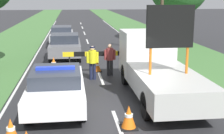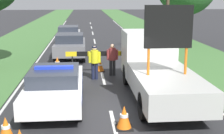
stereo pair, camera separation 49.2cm
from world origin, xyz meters
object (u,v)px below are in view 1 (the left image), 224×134
Objects in this scene: traffic_cone_behind_barrier at (11,130)px; queued_car_suv_grey at (65,46)px; work_truck at (156,66)px; traffic_cone_centre_front at (97,66)px; pedestrian_civilian at (110,57)px; police_car at (56,86)px; traffic_cone_lane_edge at (129,117)px; road_barrier at (96,55)px; traffic_cone_near_truck at (54,64)px; queued_car_sedan_silver at (62,35)px; utility_pole at (162,2)px; police_officer at (93,60)px.

queued_car_suv_grey is (1.25, 11.22, 0.48)m from traffic_cone_behind_barrier.
traffic_cone_centre_front is at bearing -68.20° from work_truck.
pedestrian_civilian reaches higher than queued_car_suv_grey.
traffic_cone_lane_edge is at bearing -49.73° from police_car.
road_barrier is 5.34× the size of traffic_cone_centre_front.
pedestrian_civilian is 2.16× the size of traffic_cone_near_truck.
pedestrian_civilian is at bearing 104.26° from queued_car_sedan_silver.
police_car is 7.08× the size of traffic_cone_behind_barrier.
work_truck is 8.50m from utility_pole.
traffic_cone_behind_barrier is at bearing -108.35° from pedestrian_civilian.
police_car is 11.09m from utility_pole.
police_officer is 7.52m from utility_pole.
queued_car_suv_grey is 5.65m from queued_car_sedan_silver.
traffic_cone_centre_front is 0.92× the size of traffic_cone_behind_barrier.
work_truck is 8.99× the size of traffic_cone_lane_edge.
police_car is at bearing -85.90° from traffic_cone_near_truck.
utility_pole reaches higher than queued_car_suv_grey.
police_car is at bearing 67.14° from traffic_cone_behind_barrier.
road_barrier is at bearing -63.96° from work_truck.
traffic_cone_centre_front is at bearing -129.73° from police_officer.
traffic_cone_near_truck is 8.13m from traffic_cone_behind_barrier.
work_truck is at bearing -57.21° from pedestrian_civilian.
queued_car_sedan_silver reaches higher than traffic_cone_lane_edge.
road_barrier is 9.92m from queued_car_sedan_silver.
police_officer is at bearing -102.48° from traffic_cone_centre_front.
queued_car_sedan_silver is at bearing -108.34° from police_officer.
work_truck is 1.38× the size of queued_car_sedan_silver.
work_truck is 4.59m from traffic_cone_centre_front.
traffic_cone_near_truck is 8.77m from queued_car_sedan_silver.
police_car is 14.26m from queued_car_sedan_silver.
traffic_cone_centre_front is 0.13× the size of queued_car_sedan_silver.
police_car reaches higher than traffic_cone_behind_barrier.
pedestrian_civilian is (-1.41, 3.18, -0.22)m from work_truck.
pedestrian_civilian is at bearing 62.73° from traffic_cone_behind_barrier.
pedestrian_civilian is 3.14m from traffic_cone_near_truck.
queued_car_sedan_silver reaches higher than traffic_cone_behind_barrier.
work_truck is (3.78, 0.95, 0.39)m from police_car.
traffic_cone_lane_edge reaches higher than traffic_cone_centre_front.
police_car is at bearing -104.68° from road_barrier.
pedestrian_civilian reaches higher than traffic_cone_near_truck.
work_truck reaches higher than police_car.
police_officer is at bearing -96.69° from road_barrier.
traffic_cone_lane_edge is (2.16, -2.13, -0.39)m from police_car.
queued_car_sedan_silver reaches higher than police_car.
work_truck is at bearing -107.49° from utility_pole.
police_officer reaches higher than road_barrier.
police_car is at bearing 90.78° from queued_car_sedan_silver.
traffic_cone_lane_edge is (2.56, -7.62, -0.01)m from traffic_cone_near_truck.
queued_car_suv_grey is at bearing 125.33° from pedestrian_civilian.
work_truck is 6.09m from traffic_cone_behind_barrier.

